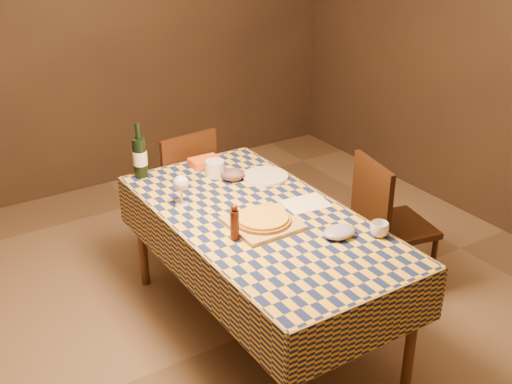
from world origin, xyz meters
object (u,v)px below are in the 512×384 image
Objects in this scene: pizza at (262,219)px; chair_right at (386,219)px; bowl at (233,176)px; chair_far at (182,185)px; cutting_board at (262,223)px; wine_bottle at (140,157)px; dining_table at (261,229)px; white_plate at (265,176)px.

pizza is 0.35× the size of chair_right.
chair_far reaches higher than bowl.
cutting_board is 0.38× the size of chair_right.
wine_bottle is at bearing 107.11° from pizza.
wine_bottle is at bearing 107.11° from cutting_board.
chair_right is (0.89, -0.06, -0.17)m from dining_table.
cutting_board is 0.62m from white_plate.
dining_table is at bearing -126.15° from white_plate.
cutting_board is at bearing -178.68° from chair_right.
chair_far reaches higher than pizza.
dining_table is 0.13m from cutting_board.
white_plate is at bearing -34.01° from wine_bottle.
pizza reaches higher than cutting_board.
wine_bottle is 0.58m from chair_far.
wine_bottle is at bearing 111.44° from dining_table.
chair_right is (0.85, -1.14, 0.00)m from chair_far.
chair_far is (-0.26, 0.66, -0.26)m from white_plate.
wine_bottle reaches higher than cutting_board.
dining_table is 5.64× the size of pizza.
chair_far is 1.00× the size of chair_right.
wine_bottle is 0.79m from white_plate.
bowl is at bearing -82.25° from chair_far.
white_plate is (0.35, 0.51, -0.00)m from cutting_board.
pizza is at bearing -105.79° from bowl.
cutting_board is 0.99m from wine_bottle.
chair_right is at bearing -39.62° from white_plate.
wine_bottle reaches higher than white_plate.
bowl is 0.21m from white_plate.
chair_far is 1.42m from chair_right.
chair_right is (1.23, -0.92, -0.38)m from wine_bottle.
chair_far is at bearing 111.91° from white_plate.
white_plate is at bearing 53.85° from dining_table.
white_plate is 0.75m from chair_far.
pizza is 1.20m from chair_far.
dining_table is at bearing 61.91° from cutting_board.
chair_right is at bearing 1.32° from cutting_board.
pizza is at bearing -178.68° from chair_right.
chair_far and chair_right have the same top height.
bowl is at bearing 155.38° from white_plate.
chair_far is (0.09, 1.16, -0.26)m from cutting_board.
chair_far is (0.04, 1.08, -0.17)m from dining_table.
chair_right reaches higher than white_plate.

